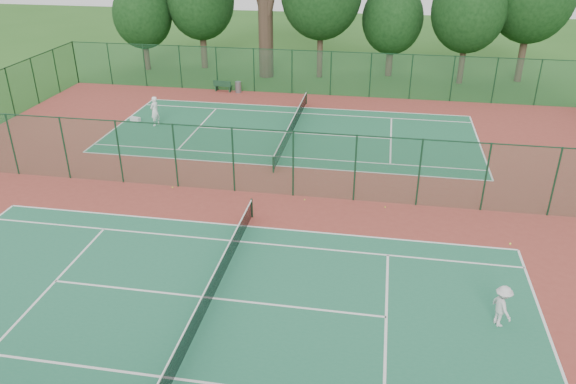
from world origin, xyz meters
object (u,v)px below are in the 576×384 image
(player_near, at_px, (502,306))
(player_far, at_px, (155,111))
(trash_bin, at_px, (238,87))
(bench, at_px, (223,86))
(kit_bag, at_px, (135,119))

(player_near, bearing_deg, player_far, 25.81)
(player_near, distance_m, player_far, 26.37)
(player_far, xyz_separation_m, trash_bin, (3.54, 8.63, -0.57))
(player_near, xyz_separation_m, bench, (-17.39, 26.25, -0.32))
(player_near, height_order, bench, player_near)
(player_near, relative_size, player_far, 0.79)
(player_near, xyz_separation_m, kit_bag, (-21.41, 18.18, -0.66))
(trash_bin, relative_size, bench, 0.58)
(kit_bag, bearing_deg, bench, 80.11)
(player_near, distance_m, kit_bag, 28.10)
(bench, bearing_deg, player_far, -99.14)
(player_near, relative_size, kit_bag, 2.10)
(player_far, relative_size, bench, 1.31)
(bench, bearing_deg, kit_bag, -111.01)
(player_far, height_order, bench, player_far)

